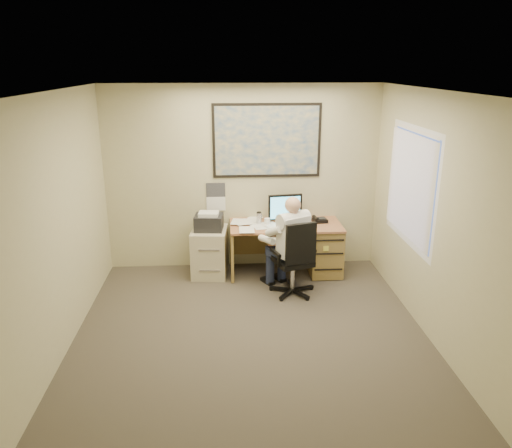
{
  "coord_description": "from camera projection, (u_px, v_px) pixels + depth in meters",
  "views": [
    {
      "loc": [
        -0.27,
        -4.91,
        2.96
      ],
      "look_at": [
        0.13,
        1.3,
        0.95
      ],
      "focal_mm": 35.0,
      "sensor_mm": 36.0,
      "label": 1
    }
  ],
  "objects": [
    {
      "name": "window_blinds",
      "position": [
        411.0,
        186.0,
        5.99
      ],
      "size": [
        0.06,
        1.4,
        1.3
      ],
      "primitive_type": null,
      "color": "silver",
      "rests_on": "room_shell"
    },
    {
      "name": "filing_cabinet",
      "position": [
        210.0,
        248.0,
        7.23
      ],
      "size": [
        0.54,
        0.63,
        0.95
      ],
      "rotation": [
        0.0,
        0.0,
        -0.09
      ],
      "color": "beige",
      "rests_on": "ground"
    },
    {
      "name": "world_map",
      "position": [
        267.0,
        141.0,
        7.14
      ],
      "size": [
        1.56,
        0.03,
        1.06
      ],
      "primitive_type": "cube",
      "color": "#1E4C93",
      "rests_on": "room_shell"
    },
    {
      "name": "wall_calendar",
      "position": [
        216.0,
        197.0,
        7.35
      ],
      "size": [
        0.28,
        0.01,
        0.42
      ],
      "primitive_type": "cube",
      "color": "white",
      "rests_on": "room_shell"
    },
    {
      "name": "person",
      "position": [
        293.0,
        246.0,
        6.57
      ],
      "size": [
        0.87,
        0.96,
        1.33
      ],
      "primitive_type": null,
      "rotation": [
        0.0,
        0.0,
        0.51
      ],
      "color": "white",
      "rests_on": "office_chair"
    },
    {
      "name": "room_shell",
      "position": [
        251.0,
        226.0,
        5.17
      ],
      "size": [
        4.0,
        4.5,
        2.7
      ],
      "color": "#3E3830",
      "rests_on": "ground"
    },
    {
      "name": "desk",
      "position": [
        307.0,
        243.0,
        7.31
      ],
      "size": [
        1.6,
        0.97,
        1.15
      ],
      "color": "#AD704A",
      "rests_on": "ground"
    },
    {
      "name": "office_chair",
      "position": [
        292.0,
        273.0,
        6.61
      ],
      "size": [
        0.78,
        0.78,
        1.05
      ],
      "rotation": [
        0.0,
        0.0,
        0.3
      ],
      "color": "black",
      "rests_on": "ground"
    }
  ]
}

